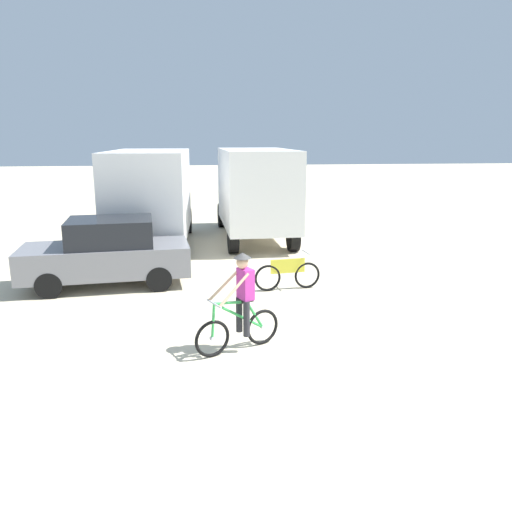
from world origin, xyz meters
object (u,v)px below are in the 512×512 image
(cyclist_orange_shirt, at_px, (241,306))
(box_truck_avon_van, at_px, (152,194))
(box_truck_white_box, at_px, (254,189))
(sedan_parked, at_px, (108,253))
(bicycle_spare, at_px, (288,274))

(cyclist_orange_shirt, bearing_deg, box_truck_avon_van, 104.45)
(box_truck_avon_van, distance_m, box_truck_white_box, 3.82)
(box_truck_avon_van, xyz_separation_m, sedan_parked, (-0.80, -4.42, -0.99))
(box_truck_avon_van, distance_m, sedan_parked, 4.60)
(sedan_parked, xyz_separation_m, cyclist_orange_shirt, (3.08, -4.42, -0.04))
(sedan_parked, relative_size, bicycle_spare, 2.53)
(box_truck_white_box, bearing_deg, sedan_parked, -128.12)
(sedan_parked, bearing_deg, box_truck_white_box, 51.88)
(box_truck_avon_van, bearing_deg, box_truck_white_box, 18.62)
(box_truck_white_box, xyz_separation_m, bicycle_spare, (0.14, -6.53, -1.48))
(cyclist_orange_shirt, relative_size, bicycle_spare, 1.06)
(box_truck_white_box, height_order, sedan_parked, box_truck_white_box)
(box_truck_avon_van, xyz_separation_m, box_truck_white_box, (3.62, 1.22, 0.00))
(box_truck_white_box, bearing_deg, box_truck_avon_van, -161.38)
(sedan_parked, height_order, bicycle_spare, sedan_parked)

